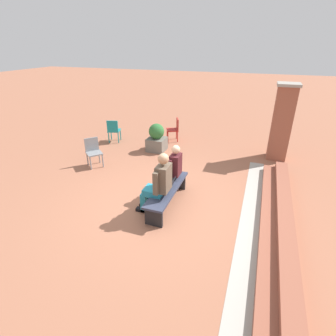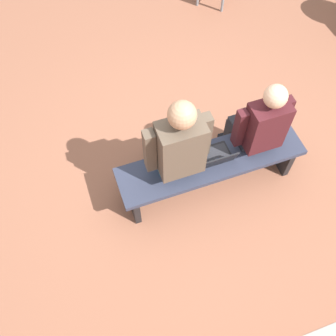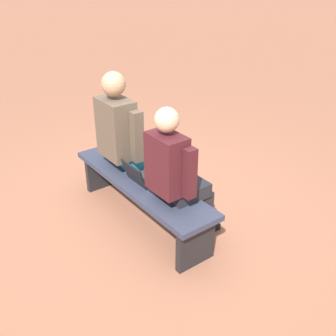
# 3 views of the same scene
# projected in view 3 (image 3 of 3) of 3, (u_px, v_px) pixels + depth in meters

# --- Properties ---
(ground_plane) EXTENTS (60.00, 60.00, 0.00)m
(ground_plane) POSITION_uv_depth(u_px,v_px,m) (149.00, 216.00, 3.94)
(ground_plane) COLOR #9E6047
(bench) EXTENTS (1.80, 0.44, 0.45)m
(bench) POSITION_uv_depth(u_px,v_px,m) (141.00, 188.00, 3.73)
(bench) COLOR #33384C
(bench) RESTS_ON ground
(person_student) EXTENTS (0.51, 0.65, 1.30)m
(person_student) POSITION_uv_depth(u_px,v_px,m) (177.00, 173.00, 3.28)
(person_student) COLOR #232328
(person_student) RESTS_ON ground
(person_adult) EXTENTS (0.58, 0.73, 1.41)m
(person_adult) POSITION_uv_depth(u_px,v_px,m) (127.00, 138.00, 3.83)
(person_adult) COLOR teal
(person_adult) RESTS_ON ground
(laptop) EXTENTS (0.32, 0.29, 0.21)m
(laptop) POSITION_uv_depth(u_px,v_px,m) (142.00, 177.00, 3.63)
(laptop) COLOR black
(laptop) RESTS_ON bench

